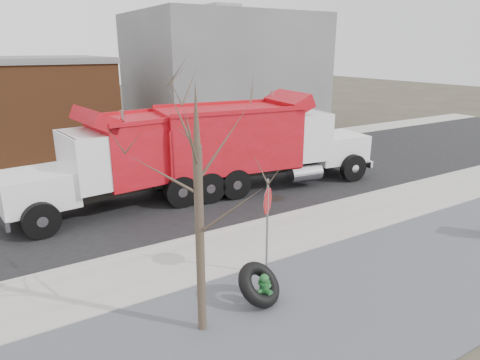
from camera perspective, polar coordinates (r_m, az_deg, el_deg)
ground at (r=12.98m, az=2.52°, el=-8.96°), size 120.00×120.00×0.00m
gravel_verge at (r=10.64m, az=13.54°, el=-15.75°), size 60.00×5.00×0.03m
sidewalk at (r=13.15m, az=1.90°, el=-8.43°), size 60.00×2.50×0.06m
curb at (r=14.14m, az=-1.02°, el=-6.40°), size 60.00×0.15×0.11m
road at (r=18.14m, az=-8.70°, el=-1.33°), size 60.00×9.40×0.02m
far_sidewalk at (r=23.30m, az=-14.26°, el=2.55°), size 60.00×2.00×0.06m
building_grey at (r=31.75m, az=-2.27°, el=14.11°), size 12.00×10.00×8.00m
bare_tree at (r=8.16m, az=-5.61°, el=-0.19°), size 3.20×3.20×5.20m
fire_hydrant at (r=10.20m, az=3.24°, el=-14.52°), size 0.45×0.44×0.79m
truck_tire at (r=10.17m, az=2.56°, el=-13.74°), size 1.43×1.36×1.02m
stop_sign at (r=10.73m, az=3.68°, el=-4.16°), size 0.58×0.48×2.66m
dump_truck_red_a at (r=18.03m, az=2.36°, el=5.23°), size 9.86×3.77×3.90m
dump_truck_red_b at (r=16.45m, az=-13.57°, el=3.29°), size 8.97×3.43×3.73m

